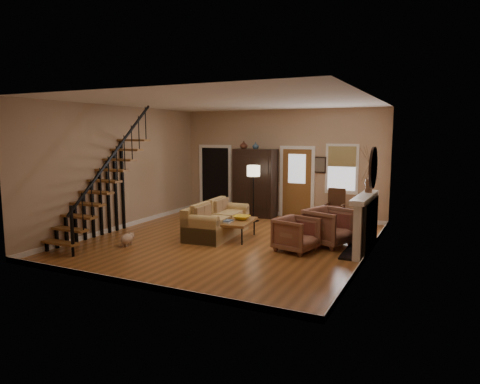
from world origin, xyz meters
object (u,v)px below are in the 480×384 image
at_px(floor_lamp, 253,194).
at_px(side_chair, 335,207).
at_px(armoire, 255,183).
at_px(sofa, 217,220).
at_px(armchair_right, 329,227).
at_px(coffee_table, 237,230).
at_px(armchair_left, 296,234).

relative_size(floor_lamp, side_chair, 1.63).
height_order(armoire, sofa, armoire).
distance_m(sofa, armchair_right, 2.79).
relative_size(coffee_table, armchair_left, 1.45).
bearing_deg(armchair_right, coffee_table, 118.79).
bearing_deg(armchair_left, coffee_table, 89.34).
relative_size(armoire, sofa, 0.98).
bearing_deg(sofa, armchair_left, -16.51).
xyz_separation_m(armchair_left, side_chair, (0.11, 3.10, 0.13)).
relative_size(armoire, floor_lamp, 1.27).
distance_m(armchair_left, side_chair, 3.11).
bearing_deg(armchair_left, armchair_right, -19.13).
height_order(sofa, armchair_left, sofa).
bearing_deg(armchair_right, armoire, 68.78).
height_order(armoire, armchair_left, armoire).
distance_m(armoire, armchair_right, 3.93).
relative_size(sofa, armchair_left, 2.60).
bearing_deg(coffee_table, floor_lamp, 103.42).
distance_m(armchair_right, side_chair, 2.34).
xyz_separation_m(armoire, armchair_left, (2.44, -3.30, -0.67)).
bearing_deg(sofa, floor_lamp, 82.89).
height_order(armoire, floor_lamp, armoire).
bearing_deg(armoire, floor_lamp, -69.78).
distance_m(sofa, coffee_table, 0.63).
xyz_separation_m(sofa, floor_lamp, (0.11, 2.00, 0.43)).
height_order(sofa, armchair_right, armchair_right).
relative_size(coffee_table, armchair_right, 1.26).
height_order(coffee_table, floor_lamp, floor_lamp).
relative_size(sofa, side_chair, 2.10).
relative_size(armoire, armchair_left, 2.54).
xyz_separation_m(coffee_table, floor_lamp, (-0.49, 2.07, 0.60)).
relative_size(coffee_table, floor_lamp, 0.72).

